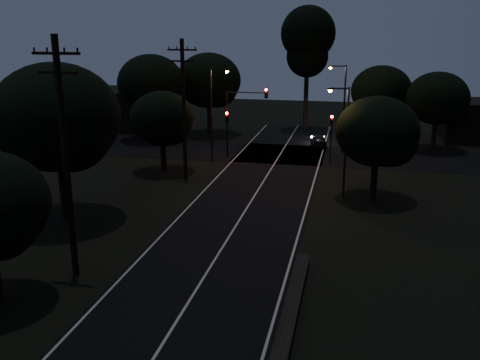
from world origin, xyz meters
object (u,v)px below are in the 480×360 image
at_px(signal_left, 227,125).
at_px(signal_right, 331,129).
at_px(streetlight_b, 342,102).
at_px(signal_mast, 246,109).
at_px(streetlight_a, 213,108).
at_px(utility_pole_mid, 65,156).
at_px(utility_pole_far, 184,108).
at_px(tall_pine, 308,41).
at_px(car, 319,140).
at_px(streetlight_c, 344,134).

bearing_deg(signal_left, signal_right, 0.00).
bearing_deg(signal_right, streetlight_b, 80.00).
xyz_separation_m(signal_mast, streetlight_a, (-2.39, -1.99, 0.30)).
height_order(signal_right, streetlight_a, streetlight_a).
relative_size(signal_left, streetlight_a, 0.51).
distance_m(utility_pole_mid, signal_right, 27.30).
height_order(signal_left, streetlight_b, streetlight_b).
bearing_deg(utility_pole_far, tall_pine, 73.07).
xyz_separation_m(utility_pole_far, streetlight_b, (11.31, 12.00, -0.85)).
distance_m(utility_pole_mid, streetlight_a, 23.04).
relative_size(utility_pole_far, streetlight_a, 1.31).
distance_m(signal_right, streetlight_a, 10.26).
relative_size(utility_pole_mid, tall_pine, 0.81).
distance_m(signal_left, signal_right, 9.20).
height_order(signal_left, signal_mast, signal_mast).
relative_size(signal_left, streetlight_b, 0.51).
bearing_deg(car, streetlight_b, 128.13).
relative_size(signal_mast, streetlight_c, 0.83).
height_order(utility_pole_far, tall_pine, tall_pine).
height_order(utility_pole_mid, signal_left, utility_pole_mid).
relative_size(streetlight_a, car, 2.28).
height_order(tall_pine, signal_mast, tall_pine).
height_order(utility_pole_mid, streetlight_b, utility_pole_mid).
bearing_deg(streetlight_c, car, 99.33).
bearing_deg(car, streetlight_a, 34.88).
relative_size(tall_pine, streetlight_b, 1.71).
bearing_deg(streetlight_c, signal_left, 136.24).
relative_size(signal_mast, streetlight_a, 0.78).
relative_size(utility_pole_mid, streetlight_b, 1.38).
distance_m(signal_left, streetlight_a, 2.77).
xyz_separation_m(utility_pole_far, car, (9.20, 14.00, -4.89)).
distance_m(signal_right, streetlight_c, 10.18).
height_order(signal_mast, car, signal_mast).
bearing_deg(streetlight_a, utility_pole_mid, -91.73).
bearing_deg(signal_left, streetlight_b, 22.05).
height_order(streetlight_a, streetlight_c, streetlight_a).
height_order(signal_right, streetlight_b, streetlight_b).
distance_m(tall_pine, streetlight_b, 12.91).
xyz_separation_m(tall_pine, streetlight_a, (-6.31, -17.00, -5.20)).
bearing_deg(streetlight_a, streetlight_b, 29.48).
bearing_deg(streetlight_a, utility_pole_far, -96.59).
height_order(utility_pole_far, signal_left, utility_pole_far).
relative_size(signal_right, car, 1.17).
bearing_deg(streetlight_b, streetlight_a, -150.52).
height_order(streetlight_b, car, streetlight_b).
relative_size(tall_pine, signal_mast, 2.18).
height_order(utility_pole_mid, streetlight_a, utility_pole_mid).
bearing_deg(tall_pine, utility_pole_mid, -99.93).
distance_m(tall_pine, signal_right, 16.95).
bearing_deg(tall_pine, streetlight_b, -68.62).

